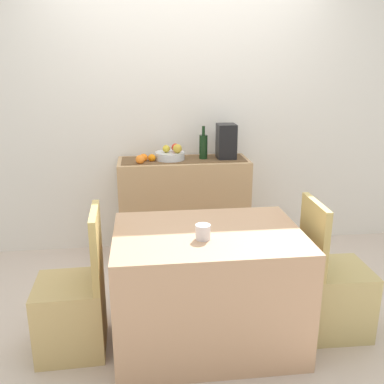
# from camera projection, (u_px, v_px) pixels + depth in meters

# --- Properties ---
(ground_plane) EXTENTS (6.40, 6.40, 0.02)m
(ground_plane) POSITION_uv_depth(u_px,v_px,m) (199.00, 307.00, 3.13)
(ground_plane) COLOR beige
(ground_plane) RESTS_ON ground
(room_wall_rear) EXTENTS (6.40, 0.06, 2.70)m
(room_wall_rear) POSITION_uv_depth(u_px,v_px,m) (182.00, 104.00, 3.85)
(room_wall_rear) COLOR silver
(room_wall_rear) RESTS_ON ground
(sideboard_console) EXTENTS (1.14, 0.42, 0.89)m
(sideboard_console) POSITION_uv_depth(u_px,v_px,m) (184.00, 208.00, 3.87)
(sideboard_console) COLOR tan
(sideboard_console) RESTS_ON ground
(table_runner) EXTENTS (1.07, 0.32, 0.01)m
(table_runner) POSITION_uv_depth(u_px,v_px,m) (184.00, 159.00, 3.74)
(table_runner) COLOR brown
(table_runner) RESTS_ON sideboard_console
(fruit_bowl) EXTENTS (0.26, 0.26, 0.06)m
(fruit_bowl) POSITION_uv_depth(u_px,v_px,m) (170.00, 156.00, 3.71)
(fruit_bowl) COLOR silver
(fruit_bowl) RESTS_ON table_runner
(apple_rear) EXTENTS (0.08, 0.08, 0.08)m
(apple_rear) POSITION_uv_depth(u_px,v_px,m) (177.00, 149.00, 3.66)
(apple_rear) COLOR gold
(apple_rear) RESTS_ON fruit_bowl
(apple_right) EXTENTS (0.06, 0.06, 0.06)m
(apple_right) POSITION_uv_depth(u_px,v_px,m) (166.00, 149.00, 3.69)
(apple_right) COLOR gold
(apple_right) RESTS_ON fruit_bowl
(apple_center) EXTENTS (0.07, 0.07, 0.07)m
(apple_center) POSITION_uv_depth(u_px,v_px,m) (175.00, 147.00, 3.73)
(apple_center) COLOR red
(apple_center) RESTS_ON fruit_bowl
(wine_bottle) EXTENTS (0.07, 0.07, 0.29)m
(wine_bottle) POSITION_uv_depth(u_px,v_px,m) (203.00, 147.00, 3.73)
(wine_bottle) COLOR black
(wine_bottle) RESTS_ON sideboard_console
(coffee_maker) EXTENTS (0.16, 0.18, 0.31)m
(coffee_maker) POSITION_uv_depth(u_px,v_px,m) (226.00, 142.00, 3.74)
(coffee_maker) COLOR black
(coffee_maker) RESTS_ON sideboard_console
(orange_loose_near_bowl) EXTENTS (0.07, 0.07, 0.07)m
(orange_loose_near_bowl) POSITION_uv_depth(u_px,v_px,m) (152.00, 158.00, 3.66)
(orange_loose_near_bowl) COLOR orange
(orange_loose_near_bowl) RESTS_ON sideboard_console
(orange_loose_end) EXTENTS (0.08, 0.08, 0.08)m
(orange_loose_end) POSITION_uv_depth(u_px,v_px,m) (140.00, 159.00, 3.58)
(orange_loose_end) COLOR orange
(orange_loose_end) RESTS_ON sideboard_console
(orange_loose_mid) EXTENTS (0.07, 0.07, 0.07)m
(orange_loose_mid) POSITION_uv_depth(u_px,v_px,m) (144.00, 158.00, 3.66)
(orange_loose_mid) COLOR orange
(orange_loose_mid) RESTS_ON sideboard_console
(dining_table) EXTENTS (1.13, 0.80, 0.74)m
(dining_table) POSITION_uv_depth(u_px,v_px,m) (208.00, 287.00, 2.66)
(dining_table) COLOR tan
(dining_table) RESTS_ON ground
(coffee_cup) EXTENTS (0.09, 0.09, 0.09)m
(coffee_cup) POSITION_uv_depth(u_px,v_px,m) (203.00, 232.00, 2.44)
(coffee_cup) COLOR silver
(coffee_cup) RESTS_ON dining_table
(chair_near_window) EXTENTS (0.41, 0.41, 0.90)m
(chair_near_window) POSITION_uv_depth(u_px,v_px,m) (73.00, 310.00, 2.60)
(chair_near_window) COLOR tan
(chair_near_window) RESTS_ON ground
(chair_by_corner) EXTENTS (0.41, 0.41, 0.90)m
(chair_by_corner) POSITION_uv_depth(u_px,v_px,m) (333.00, 293.00, 2.79)
(chair_by_corner) COLOR tan
(chair_by_corner) RESTS_ON ground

